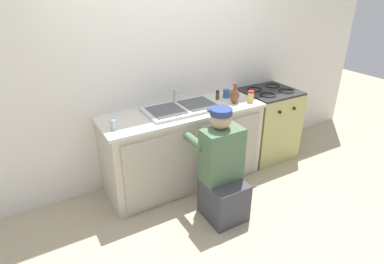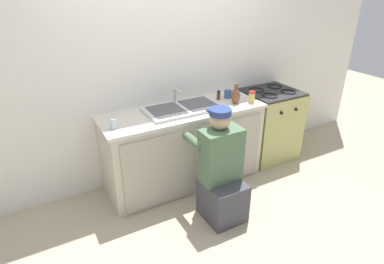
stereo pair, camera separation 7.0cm
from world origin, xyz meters
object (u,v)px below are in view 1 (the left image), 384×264
object	(u,v)px
spice_bottle_pepper	(218,95)
vase_decorative	(235,95)
plumber_person	(222,174)
coffee_mug	(227,94)
stove_range	(267,123)
condiment_jar	(251,96)
sink_double_basin	(182,108)
water_glass	(113,124)

from	to	relation	value
spice_bottle_pepper	vase_decorative	world-z (taller)	vase_decorative
plumber_person	coffee_mug	distance (m)	1.09
stove_range	condiment_jar	xyz separation A→B (m)	(-0.45, -0.17, 0.50)
sink_double_basin	vase_decorative	bearing A→B (deg)	-10.74
water_glass	vase_decorative	world-z (taller)	vase_decorative
water_glass	stove_range	bearing A→B (deg)	2.99
plumber_person	water_glass	bearing A→B (deg)	143.47
condiment_jar	vase_decorative	xyz separation A→B (m)	(-0.18, 0.06, 0.03)
stove_range	water_glass	world-z (taller)	water_glass
stove_range	condiment_jar	bearing A→B (deg)	-159.38
water_glass	coffee_mug	xyz separation A→B (m)	(1.40, 0.19, -0.00)
plumber_person	spice_bottle_pepper	world-z (taller)	plumber_person
water_glass	vase_decorative	xyz separation A→B (m)	(1.37, -0.01, 0.04)
condiment_jar	vase_decorative	bearing A→B (deg)	161.65
stove_range	coffee_mug	distance (m)	0.77
sink_double_basin	coffee_mug	xyz separation A→B (m)	(0.63, 0.08, 0.03)
water_glass	coffee_mug	size ratio (longest dim) A/B	0.79
spice_bottle_pepper	condiment_jar	bearing A→B (deg)	-43.16
vase_decorative	sink_double_basin	bearing A→B (deg)	169.26
plumber_person	coffee_mug	size ratio (longest dim) A/B	8.76
stove_range	vase_decorative	size ratio (longest dim) A/B	3.91
water_glass	spice_bottle_pepper	world-z (taller)	spice_bottle_pepper
plumber_person	condiment_jar	xyz separation A→B (m)	(0.74, 0.54, 0.48)
vase_decorative	plumber_person	bearing A→B (deg)	-133.09
stove_range	coffee_mug	bearing A→B (deg)	172.04
vase_decorative	condiment_jar	bearing A→B (deg)	-18.35
coffee_mug	vase_decorative	xyz separation A→B (m)	(-0.03, -0.19, 0.04)
sink_double_basin	plumber_person	bearing A→B (deg)	-86.98
plumber_person	vase_decorative	distance (m)	0.96
stove_range	condiment_jar	distance (m)	0.69
plumber_person	condiment_jar	distance (m)	1.03
spice_bottle_pepper	plumber_person	bearing A→B (deg)	-120.40
plumber_person	sink_double_basin	bearing A→B (deg)	93.02
sink_double_basin	vase_decorative	world-z (taller)	vase_decorative
condiment_jar	sink_double_basin	bearing A→B (deg)	167.45
vase_decorative	spice_bottle_pepper	bearing A→B (deg)	115.34
spice_bottle_pepper	water_glass	bearing A→B (deg)	-171.54
coffee_mug	spice_bottle_pepper	world-z (taller)	spice_bottle_pepper
stove_range	spice_bottle_pepper	size ratio (longest dim) A/B	8.57
stove_range	vase_decorative	xyz separation A→B (m)	(-0.63, -0.11, 0.52)
condiment_jar	spice_bottle_pepper	size ratio (longest dim) A/B	1.22
condiment_jar	coffee_mug	size ratio (longest dim) A/B	1.02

